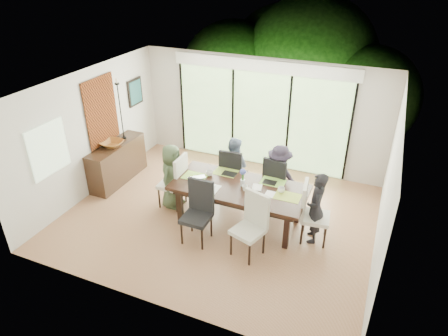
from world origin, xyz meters
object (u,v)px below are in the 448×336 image
at_px(chair_left_end, 172,180).
at_px(laptop, 197,179).
at_px(person_far_right, 279,177).
at_px(chair_right_end, 316,213).
at_px(table_top, 239,188).
at_px(sideboard, 118,162).
at_px(cup_b, 245,188).
at_px(cup_c, 281,190).
at_px(chair_near_left, 196,214).
at_px(bowl, 112,144).
at_px(person_right_end, 316,208).
at_px(chair_far_left, 234,172).
at_px(person_left_end, 172,176).
at_px(chair_far_right, 279,181).
at_px(cup_a, 209,173).
at_px(vase, 243,183).
at_px(person_far_left, 233,168).

distance_m(chair_left_end, laptop, 0.70).
bearing_deg(person_far_right, chair_right_end, 140.68).
distance_m(table_top, sideboard, 3.22).
bearing_deg(cup_b, cup_c, 17.10).
distance_m(chair_near_left, bowl, 2.96).
bearing_deg(chair_left_end, chair_near_left, 48.26).
bearing_deg(person_right_end, person_far_right, -144.67).
bearing_deg(chair_left_end, person_right_end, 89.28).
relative_size(chair_far_left, person_left_end, 0.85).
bearing_deg(chair_left_end, chair_far_right, 111.80).
bearing_deg(bowl, cup_a, -3.95).
bearing_deg(chair_right_end, vase, 81.17).
height_order(chair_far_left, person_left_end, person_left_end).
xyz_separation_m(chair_near_left, bowl, (-2.68, 1.19, 0.39)).
height_order(vase, sideboard, vase).
height_order(chair_far_right, laptop, chair_far_right).
distance_m(person_far_right, bowl, 3.77).
bearing_deg(cup_a, sideboard, 173.75).
height_order(chair_far_right, person_far_right, person_far_right).
xyz_separation_m(chair_left_end, person_far_right, (2.05, 0.83, 0.10)).
bearing_deg(person_left_end, sideboard, 77.39).
xyz_separation_m(vase, sideboard, (-3.23, 0.37, -0.41)).
height_order(chair_left_end, person_far_right, person_far_right).
xyz_separation_m(table_top, chair_near_left, (-0.50, -0.87, -0.18)).
xyz_separation_m(person_left_end, cup_a, (0.78, 0.15, 0.17)).
bearing_deg(chair_left_end, bowl, -101.56).
distance_m(person_far_right, cup_a, 1.43).
bearing_deg(person_far_right, vase, 59.16).
xyz_separation_m(person_far_left, bowl, (-2.73, -0.51, 0.29)).
height_order(chair_near_left, vase, chair_near_left).
height_order(cup_a, bowl, bowl).
height_order(table_top, cup_c, cup_c).
bearing_deg(cup_c, person_right_end, -8.37).
bearing_deg(bowl, cup_c, -3.18).
xyz_separation_m(person_left_end, person_right_end, (2.96, 0.00, 0.00)).
bearing_deg(person_left_end, chair_left_end, 91.33).
relative_size(laptop, cup_a, 2.66).
xyz_separation_m(person_far_left, cup_b, (0.60, -0.93, 0.16)).
distance_m(chair_near_left, person_left_end, 1.31).
bearing_deg(person_far_left, bowl, 15.51).
height_order(chair_right_end, cup_b, chair_right_end).
height_order(person_far_left, vase, person_far_left).
relative_size(chair_left_end, person_left_end, 0.85).
bearing_deg(chair_far_right, sideboard, 16.82).
relative_size(chair_far_left, person_right_end, 0.85).
bearing_deg(chair_far_left, bowl, 7.26).
xyz_separation_m(table_top, person_far_right, (0.55, 0.83, -0.08)).
bearing_deg(person_left_end, vase, -86.80).
relative_size(person_far_left, bowl, 2.85).
height_order(chair_far_left, vase, chair_far_left).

